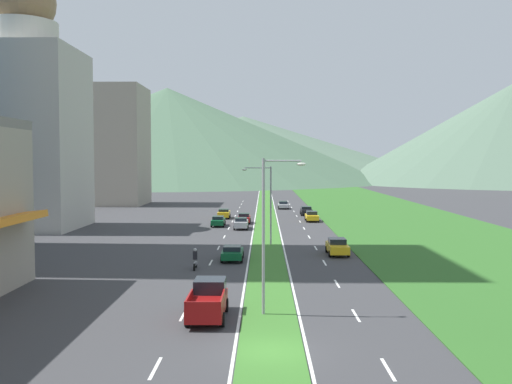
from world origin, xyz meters
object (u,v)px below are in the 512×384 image
street_lamp_near (268,226)px  pickup_truck_0 (208,301)px  street_lamp_mid (267,199)px  car_0 (306,211)px  car_5 (337,246)px  motorcycle_rider (195,260)px  car_3 (312,216)px  car_4 (244,218)px  car_7 (224,213)px  car_8 (232,253)px  car_2 (283,205)px  car_1 (218,221)px  car_6 (241,223)px

street_lamp_near → pickup_truck_0: bearing=-171.2°
street_lamp_mid → pickup_truck_0: size_ratio=1.58×
street_lamp_mid → car_0: (6.80, 34.98, -4.22)m
street_lamp_mid → car_5: bearing=-43.8°
motorcycle_rider → car_5: bearing=-58.9°
street_lamp_near → car_0: (6.92, 63.73, -4.54)m
car_0 → car_3: bearing=0.5°
car_4 → pickup_truck_0: (-0.34, -51.22, 0.23)m
car_3 → car_4: bearing=-74.1°
car_4 → motorcycle_rider: bearing=175.5°
street_lamp_near → car_7: (-6.61, 58.09, -4.52)m
street_lamp_near → motorcycle_rider: (-6.02, 14.46, -4.55)m
car_3 → car_8: bearing=-16.3°
car_0 → pickup_truck_0: (-10.41, -64.26, 0.23)m
car_2 → car_8: car_2 is taller
car_0 → car_2: size_ratio=1.03×
car_3 → car_0: bearing=-179.5°
car_2 → car_7: size_ratio=0.98×
car_1 → car_4: size_ratio=1.10×
street_lamp_mid → car_4: size_ratio=2.02×
car_4 → car_5: (10.05, -28.43, 0.05)m
car_3 → car_6: car_3 is taller
street_lamp_mid → car_8: 11.25m
car_4 → car_7: (-3.47, 7.41, 0.02)m
pickup_truck_0 → motorcycle_rider: 15.21m
car_4 → motorcycle_rider: size_ratio=2.11×
motorcycle_rider → car_3: bearing=-18.4°
car_4 → car_8: bearing=-180.0°
car_0 → car_7: car_7 is taller
car_7 → pickup_truck_0: 58.71m
car_7 → car_8: car_7 is taller
car_1 → car_6: (3.34, -3.32, 0.05)m
street_lamp_near → car_4: street_lamp_near is taller
car_7 → car_2: bearing=-28.5°
car_6 → pickup_truck_0: size_ratio=0.79×
car_2 → car_4: (-6.60, -25.98, 0.02)m
street_lamp_near → car_2: street_lamp_near is taller
car_4 → car_8: car_4 is taller
car_3 → car_5: 31.33m
car_3 → motorcycle_rider: motorcycle_rider is taller
street_lamp_mid → car_5: street_lamp_mid is taller
car_6 → car_5: bearing=-154.4°
car_0 → car_6: size_ratio=1.04×
car_1 → car_7: (0.01, 11.28, 0.04)m
car_2 → car_7: bearing=-28.5°
street_lamp_near → car_8: bearing=99.4°
car_3 → car_5: (-0.10, -31.33, 0.03)m
car_8 → motorcycle_rider: (-2.90, -4.39, 0.03)m
car_1 → car_0: bearing=-38.7°
car_1 → car_3: (13.63, 6.77, 0.04)m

